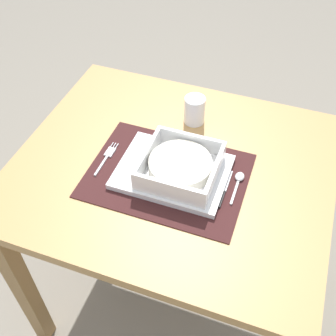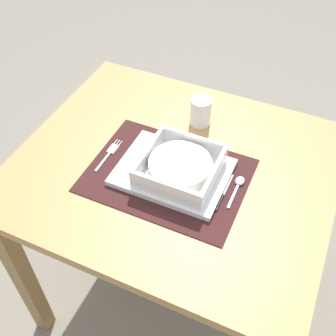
{
  "view_description": "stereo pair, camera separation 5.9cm",
  "coord_description": "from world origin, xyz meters",
  "px_view_note": "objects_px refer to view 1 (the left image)",
  "views": [
    {
      "loc": [
        0.25,
        -0.74,
        1.54
      ],
      "look_at": [
        0.0,
        -0.04,
        0.75
      ],
      "focal_mm": 44.79,
      "sensor_mm": 36.0,
      "label": 1
    },
    {
      "loc": [
        0.31,
        -0.72,
        1.54
      ],
      "look_at": [
        0.0,
        -0.04,
        0.75
      ],
      "focal_mm": 44.79,
      "sensor_mm": 36.0,
      "label": 2
    }
  ],
  "objects_px": {
    "dining_table": "(172,191)",
    "spoon": "(239,180)",
    "porridge_bowl": "(180,167)",
    "fork": "(107,156)",
    "drinking_glass": "(195,111)",
    "butter_knife": "(223,191)"
  },
  "relations": [
    {
      "from": "spoon",
      "to": "drinking_glass",
      "type": "xyz_separation_m",
      "value": [
        -0.18,
        0.19,
        0.03
      ]
    },
    {
      "from": "spoon",
      "to": "butter_knife",
      "type": "height_order",
      "value": "spoon"
    },
    {
      "from": "drinking_glass",
      "to": "porridge_bowl",
      "type": "bearing_deg",
      "value": -81.85
    },
    {
      "from": "dining_table",
      "to": "fork",
      "type": "distance_m",
      "value": 0.22
    },
    {
      "from": "spoon",
      "to": "butter_knife",
      "type": "bearing_deg",
      "value": -119.89
    },
    {
      "from": "fork",
      "to": "drinking_glass",
      "type": "distance_m",
      "value": 0.29
    },
    {
      "from": "spoon",
      "to": "drinking_glass",
      "type": "height_order",
      "value": "drinking_glass"
    },
    {
      "from": "dining_table",
      "to": "spoon",
      "type": "relative_size",
      "value": 7.64
    },
    {
      "from": "dining_table",
      "to": "butter_knife",
      "type": "xyz_separation_m",
      "value": [
        0.15,
        -0.05,
        0.12
      ]
    },
    {
      "from": "porridge_bowl",
      "to": "fork",
      "type": "bearing_deg",
      "value": 179.16
    },
    {
      "from": "butter_knife",
      "to": "drinking_glass",
      "type": "xyz_separation_m",
      "value": [
        -0.15,
        0.24,
        0.03
      ]
    },
    {
      "from": "porridge_bowl",
      "to": "drinking_glass",
      "type": "bearing_deg",
      "value": 98.15
    },
    {
      "from": "dining_table",
      "to": "drinking_glass",
      "type": "bearing_deg",
      "value": 89.79
    },
    {
      "from": "porridge_bowl",
      "to": "fork",
      "type": "distance_m",
      "value": 0.21
    },
    {
      "from": "dining_table",
      "to": "spoon",
      "type": "distance_m",
      "value": 0.22
    },
    {
      "from": "butter_knife",
      "to": "spoon",
      "type": "bearing_deg",
      "value": 56.04
    },
    {
      "from": "dining_table",
      "to": "porridge_bowl",
      "type": "height_order",
      "value": "porridge_bowl"
    },
    {
      "from": "dining_table",
      "to": "porridge_bowl",
      "type": "bearing_deg",
      "value": -48.97
    },
    {
      "from": "spoon",
      "to": "dining_table",
      "type": "bearing_deg",
      "value": 179.94
    },
    {
      "from": "spoon",
      "to": "butter_knife",
      "type": "distance_m",
      "value": 0.06
    },
    {
      "from": "butter_knife",
      "to": "dining_table",
      "type": "bearing_deg",
      "value": 158.34
    },
    {
      "from": "dining_table",
      "to": "drinking_glass",
      "type": "height_order",
      "value": "drinking_glass"
    }
  ]
}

